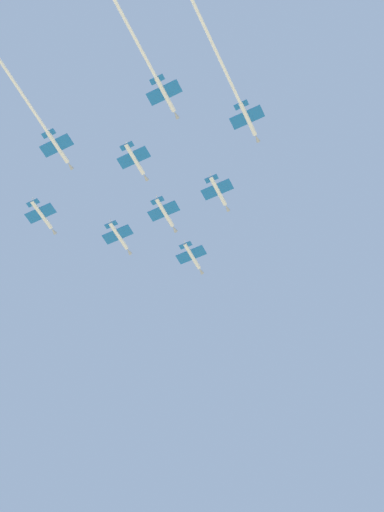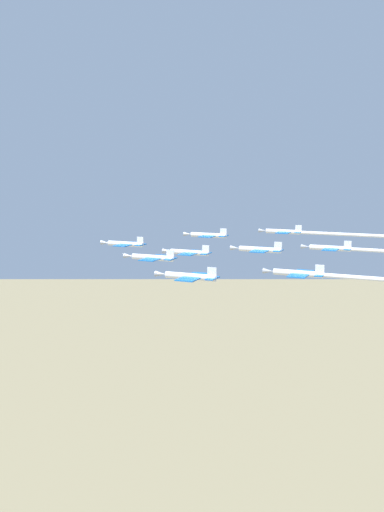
# 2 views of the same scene
# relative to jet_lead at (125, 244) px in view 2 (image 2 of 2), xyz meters

# --- Properties ---
(jet_lead) EXTENTS (9.92, 12.60, 2.72)m
(jet_lead) POSITION_rel_jet_lead_xyz_m (0.00, 0.00, 0.00)
(jet_lead) COLOR white
(jet_port_inner) EXTENTS (9.92, 12.60, 2.72)m
(jet_port_inner) POSITION_rel_jet_lead_xyz_m (6.99, 22.91, -0.20)
(jet_port_inner) COLOR white
(jet_starboard_inner) EXTENTS (9.92, 12.60, 2.72)m
(jet_starboard_inner) POSITION_rel_jet_lead_xyz_m (-22.91, 6.99, 1.30)
(jet_starboard_inner) COLOR white
(jet_port_outer) EXTENTS (9.92, 12.60, 2.72)m
(jet_port_outer) POSITION_rel_jet_lead_xyz_m (-8.75, 16.45, -1.19)
(jet_port_outer) COLOR white
(jet_starboard_outer) EXTENTS (9.92, 12.60, 2.72)m
(jet_starboard_outer) POSITION_rel_jet_lead_xyz_m (13.98, 45.82, -0.39)
(jet_starboard_outer) COLOR white
(jet_center_rear) EXTENTS (35.17, 63.66, 2.72)m
(jet_center_rear) POSITION_rel_jet_lead_xyz_m (-55.87, 32.87, 1.32)
(jet_center_rear) COLOR white
(jet_port_trail) EXTENTS (9.92, 12.60, 2.72)m
(jet_port_trail) POSITION_rel_jet_lead_xyz_m (-17.51, 32.89, 0.62)
(jet_port_trail) COLOR white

